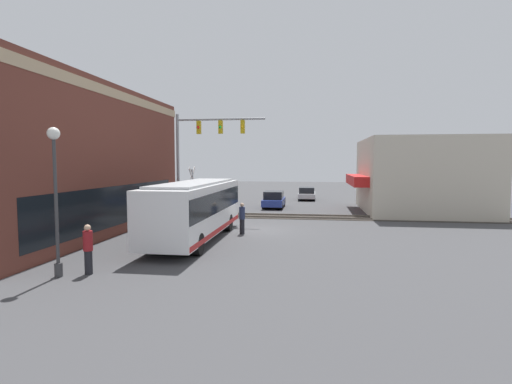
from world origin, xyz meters
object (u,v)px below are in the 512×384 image
city_bus (196,208)px  crossing_signal (192,188)px  parked_car_silver (307,194)px  parked_car_blue (274,200)px  pedestrian_near_bus (242,218)px  streetlamp (56,189)px  pedestrian_by_lamp (88,249)px

city_bus → crossing_signal: crossing_signal is taller
parked_car_silver → crossing_signal: bearing=155.5°
parked_car_blue → pedestrian_near_bus: 13.33m
streetlamp → parked_car_blue: streetlamp is taller
crossing_signal → streetlamp: (-14.16, 0.57, 0.88)m
pedestrian_by_lamp → pedestrian_near_bus: (8.93, -4.11, -0.03)m
pedestrian_near_bus → pedestrian_by_lamp: bearing=155.3°
crossing_signal → parked_car_silver: 18.69m
crossing_signal → parked_car_blue: (8.54, -4.93, -1.60)m
city_bus → parked_car_silver: size_ratio=2.23×
crossing_signal → streetlamp: streetlamp is taller
crossing_signal → streetlamp: size_ratio=0.71×
crossing_signal → pedestrian_near_bus: (-4.78, -4.44, -1.38)m
parked_car_blue → pedestrian_near_bus: bearing=177.9°
streetlamp → pedestrian_by_lamp: (0.45, -0.89, -2.22)m
city_bus → crossing_signal: bearing=18.7°
pedestrian_near_bus → parked_car_silver: bearing=-8.6°
parked_car_silver → parked_car_blue: bearing=161.6°
pedestrian_by_lamp → pedestrian_near_bus: pedestrian_by_lamp is taller
parked_car_silver → pedestrian_by_lamp: bearing=166.4°
parked_car_silver → pedestrian_near_bus: bearing=171.4°
parked_car_silver → pedestrian_by_lamp: size_ratio=2.51×
crossing_signal → streetlamp: bearing=177.7°
parked_car_blue → city_bus: bearing=170.4°
pedestrian_by_lamp → parked_car_silver: bearing=-13.6°
city_bus → pedestrian_by_lamp: (-6.82, 2.01, -0.75)m
city_bus → pedestrian_near_bus: size_ratio=5.77×
parked_car_silver → pedestrian_by_lamp: 31.53m
crossing_signal → pedestrian_near_bus: bearing=-137.2°
streetlamp → pedestrian_near_bus: (9.38, -5.00, -2.25)m
streetlamp → pedestrian_by_lamp: bearing=-63.1°
crossing_signal → pedestrian_near_bus: crossing_signal is taller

